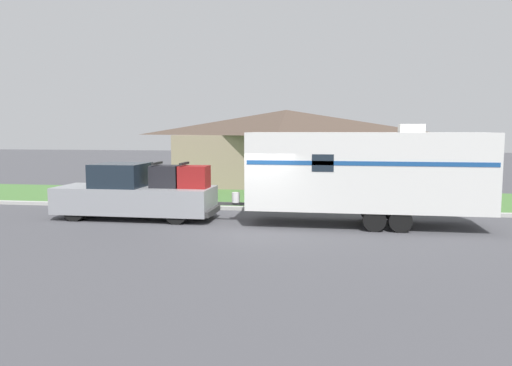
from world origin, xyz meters
The scene contains 7 objects.
ground_plane centered at (0.00, 0.00, 0.00)m, with size 120.00×120.00×0.00m, color #47474C.
curb_strip centered at (0.00, 3.75, 0.07)m, with size 80.00×0.30×0.14m.
lawn_strip centered at (0.00, 7.40, 0.01)m, with size 80.00×7.00×0.03m.
house_across_street centered at (-0.36, 13.55, 2.30)m, with size 13.08×6.92×4.45m.
pickup_truck centered at (-4.66, 1.22, 0.93)m, with size 5.90×2.02×2.11m.
travel_trailer centered at (3.62, 1.22, 1.88)m, with size 9.20×2.41×3.47m.
mailbox centered at (2.52, 4.48, 1.08)m, with size 0.48×0.20×1.41m.
Camera 1 is at (2.58, -16.10, 3.28)m, focal length 35.00 mm.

